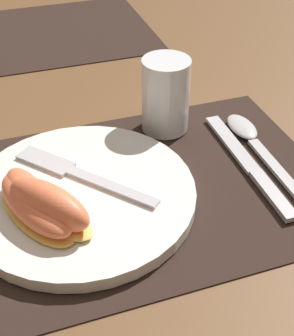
{
  "coord_description": "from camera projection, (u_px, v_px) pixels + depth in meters",
  "views": [
    {
      "loc": [
        -0.15,
        -0.4,
        0.37
      ],
      "look_at": [
        -0.01,
        0.01,
        0.02
      ],
      "focal_mm": 50.0,
      "sensor_mm": 36.0,
      "label": 1
    }
  ],
  "objects": [
    {
      "name": "placemat",
      "position": [
        157.0,
        185.0,
        0.57
      ],
      "size": [
        0.42,
        0.32,
        0.0
      ],
      "color": "black",
      "rests_on": "ground_plane"
    },
    {
      "name": "citrus_wedge_2",
      "position": [
        49.0,
        207.0,
        0.48
      ],
      "size": [
        0.1,
        0.11,
        0.05
      ],
      "color": "#F7C656",
      "rests_on": "plate"
    },
    {
      "name": "citrus_wedge_1",
      "position": [
        36.0,
        205.0,
        0.49
      ],
      "size": [
        0.1,
        0.14,
        0.03
      ],
      "color": "#F7C656",
      "rests_on": "plate"
    },
    {
      "name": "juice_glass",
      "position": [
        165.0,
        99.0,
        0.64
      ],
      "size": [
        0.07,
        0.07,
        0.1
      ],
      "color": "silver",
      "rests_on": "placemat"
    },
    {
      "name": "spoon",
      "position": [
        250.0,
        137.0,
        0.64
      ],
      "size": [
        0.03,
        0.19,
        0.01
      ],
      "color": "#BCBCC1",
      "rests_on": "placemat"
    },
    {
      "name": "knife",
      "position": [
        249.0,
        165.0,
        0.59
      ],
      "size": [
        0.02,
        0.22,
        0.01
      ],
      "color": "#BCBCC1",
      "rests_on": "placemat"
    },
    {
      "name": "ground_plane",
      "position": [
        157.0,
        186.0,
        0.57
      ],
      "size": [
        3.0,
        3.0,
        0.0
      ],
      "primitive_type": "plane",
      "color": "brown"
    },
    {
      "name": "placemat_far",
      "position": [
        45.0,
        33.0,
        0.93
      ],
      "size": [
        0.42,
        0.32,
        0.0
      ],
      "color": "black",
      "rests_on": "ground_plane"
    },
    {
      "name": "fork",
      "position": [
        75.0,
        173.0,
        0.55
      ],
      "size": [
        0.14,
        0.16,
        0.0
      ],
      "color": "#BCBCC1",
      "rests_on": "plate"
    },
    {
      "name": "citrus_wedge_0",
      "position": [
        28.0,
        197.0,
        0.5
      ],
      "size": [
        0.06,
        0.11,
        0.03
      ],
      "color": "#F7C656",
      "rests_on": "plate"
    },
    {
      "name": "plate",
      "position": [
        82.0,
        194.0,
        0.54
      ],
      "size": [
        0.26,
        0.26,
        0.02
      ],
      "color": "white",
      "rests_on": "placemat"
    }
  ]
}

